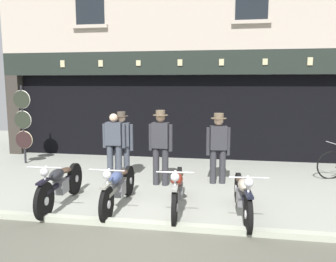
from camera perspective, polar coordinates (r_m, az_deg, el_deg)
shop_facade at (r=12.11m, az=3.10°, el=5.17°), size 11.74×4.42×6.38m
motorcycle_left at (r=6.83m, az=-17.82°, el=-8.56°), size 0.62×2.05×0.93m
motorcycle_center_left at (r=6.49m, az=-8.43°, el=-9.27°), size 0.62×2.04×0.90m
motorcycle_center at (r=6.27m, az=1.58°, el=-9.75°), size 0.62×2.05×0.91m
motorcycle_center_right at (r=6.11m, az=12.63°, el=-10.51°), size 0.62×1.94×0.90m
salesman_left at (r=8.18m, az=-9.13°, el=-2.14°), size 0.56×0.25×1.63m
shopkeeper_center at (r=7.69m, az=-1.27°, el=-2.17°), size 0.56×0.35×1.74m
salesman_right at (r=7.91m, az=8.53°, el=-2.30°), size 0.55×0.36×1.66m
assistant_far_right at (r=8.29m, az=-7.84°, el=-1.88°), size 0.56×0.33×1.66m
tyre_sign_pole at (r=10.63m, az=-23.43°, el=1.66°), size 0.54×0.06×2.29m
advert_board_near at (r=10.48m, az=14.84°, el=5.00°), size 0.77×0.03×1.09m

